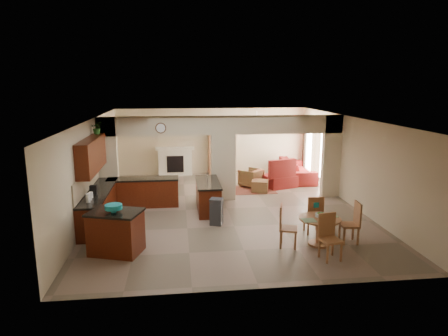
{
  "coord_description": "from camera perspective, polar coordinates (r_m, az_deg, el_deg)",
  "views": [
    {
      "loc": [
        -1.49,
        -11.83,
        3.85
      ],
      "look_at": [
        -0.06,
        0.3,
        1.23
      ],
      "focal_mm": 32.0,
      "sensor_mm": 36.0,
      "label": 1
    }
  ],
  "objects": [
    {
      "name": "wall_back",
      "position": [
        17.07,
        -1.66,
        3.84
      ],
      "size": [
        8.0,
        0.0,
        8.0
      ],
      "primitive_type": "plane",
      "rotation": [
        1.57,
        0.0,
        0.0
      ],
      "color": "beige",
      "rests_on": "floor"
    },
    {
      "name": "wall_left",
      "position": [
        12.33,
        -18.33,
        0.03
      ],
      "size": [
        0.0,
        10.0,
        10.0
      ],
      "primitive_type": "plane",
      "rotation": [
        1.57,
        0.0,
        1.57
      ],
      "color": "beige",
      "rests_on": "floor"
    },
    {
      "name": "chair_west",
      "position": [
        9.67,
        8.72,
        -7.96
      ],
      "size": [
        0.53,
        0.53,
        1.02
      ],
      "rotation": [
        0.0,
        0.0,
        1.25
      ],
      "color": "brown",
      "rests_on": "floor"
    },
    {
      "name": "window_a",
      "position": [
        15.37,
        14.19,
        1.8
      ],
      "size": [
        0.02,
        0.9,
        1.9
      ],
      "primitive_type": "cube",
      "color": "white",
      "rests_on": "wall_right"
    },
    {
      "name": "wall_right",
      "position": [
        13.27,
        17.85,
        0.87
      ],
      "size": [
        0.0,
        10.0,
        10.0
      ],
      "primitive_type": "plane",
      "rotation": [
        1.57,
        0.0,
        -1.57
      ],
      "color": "beige",
      "rests_on": "floor"
    },
    {
      "name": "window_b",
      "position": [
        16.95,
        12.16,
        2.83
      ],
      "size": [
        0.02,
        0.9,
        1.9
      ],
      "primitive_type": "cube",
      "color": "white",
      "rests_on": "wall_right"
    },
    {
      "name": "drape_b_left",
      "position": [
        16.38,
        12.7,
        2.49
      ],
      "size": [
        0.1,
        0.28,
        2.3
      ],
      "primitive_type": "cube",
      "color": "#3B1817",
      "rests_on": "wall_right"
    },
    {
      "name": "sofa",
      "position": [
        16.48,
        10.32,
        -0.21
      ],
      "size": [
        2.72,
        1.17,
        0.78
      ],
      "primitive_type": "imported",
      "rotation": [
        0.0,
        0.0,
        1.52
      ],
      "color": "maroon",
      "rests_on": "floor"
    },
    {
      "name": "drape_b_right",
      "position": [
        17.5,
        11.41,
        3.15
      ],
      "size": [
        0.1,
        0.28,
        2.3
      ],
      "primitive_type": "cube",
      "color": "#3B1817",
      "rests_on": "wall_right"
    },
    {
      "name": "partition_center_pier",
      "position": [
        13.2,
        -0.11,
        0.08
      ],
      "size": [
        0.8,
        0.25,
        2.2
      ],
      "primitive_type": "cube",
      "color": "beige",
      "rests_on": "floor"
    },
    {
      "name": "teal_bowl",
      "position": [
        9.3,
        -15.5,
        -5.6
      ],
      "size": [
        0.39,
        0.39,
        0.18
      ],
      "primitive_type": "cylinder",
      "color": "teal",
      "rests_on": "kitchen_island"
    },
    {
      "name": "partition_left_pier",
      "position": [
        13.24,
        -16.22,
        0.96
      ],
      "size": [
        0.6,
        0.25,
        2.8
      ],
      "primitive_type": "cube",
      "color": "beige",
      "rests_on": "floor"
    },
    {
      "name": "chair_east",
      "position": [
        10.28,
        17.94,
        -7.21
      ],
      "size": [
        0.45,
        0.45,
        1.02
      ],
      "rotation": [
        0.0,
        0.0,
        4.64
      ],
      "color": "brown",
      "rests_on": "floor"
    },
    {
      "name": "dining_table",
      "position": [
        9.95,
        13.49,
        -8.13
      ],
      "size": [
        1.0,
        1.0,
        0.68
      ],
      "color": "brown",
      "rests_on": "floor"
    },
    {
      "name": "floor",
      "position": [
        12.52,
        0.43,
        -5.8
      ],
      "size": [
        10.0,
        10.0,
        0.0
      ],
      "primitive_type": "plane",
      "color": "#7D6856",
      "rests_on": "ground"
    },
    {
      "name": "armchair",
      "position": [
        15.06,
        3.88,
        -1.4
      ],
      "size": [
        1.05,
        1.05,
        0.68
      ],
      "primitive_type": "imported",
      "rotation": [
        0.0,
        0.0,
        3.9
      ],
      "color": "maroon",
      "rests_on": "floor"
    },
    {
      "name": "partition_right_pier",
      "position": [
        14.05,
        15.06,
        1.64
      ],
      "size": [
        0.6,
        0.25,
        2.8
      ],
      "primitive_type": "cube",
      "color": "beige",
      "rests_on": "floor"
    },
    {
      "name": "chaise",
      "position": [
        15.2,
        7.92,
        -1.83
      ],
      "size": [
        1.34,
        1.22,
        0.44
      ],
      "primitive_type": "cube",
      "rotation": [
        0.0,
        0.0,
        0.33
      ],
      "color": "maroon",
      "rests_on": "floor"
    },
    {
      "name": "drape_a_left",
      "position": [
        14.81,
        14.86,
        1.39
      ],
      "size": [
        0.1,
        0.28,
        2.3
      ],
      "primitive_type": "cube",
      "color": "#3B1817",
      "rests_on": "wall_right"
    },
    {
      "name": "trash_can",
      "position": [
        11.04,
        -1.09,
        -6.41
      ],
      "size": [
        0.4,
        0.37,
        0.69
      ],
      "primitive_type": "cube",
      "rotation": [
        0.0,
        0.0,
        -0.35
      ],
      "color": "#2D2D30",
      "rests_on": "floor"
    },
    {
      "name": "partition_header",
      "position": [
        12.98,
        -0.11,
        6.13
      ],
      "size": [
        8.0,
        0.25,
        0.6
      ],
      "primitive_type": "cube",
      "color": "beige",
      "rests_on": "partition_center_pier"
    },
    {
      "name": "chair_north",
      "position": [
        10.58,
        12.75,
        -6.36
      ],
      "size": [
        0.42,
        0.43,
        1.02
      ],
      "rotation": [
        0.0,
        0.0,
        3.13
      ],
      "color": "brown",
      "rests_on": "floor"
    },
    {
      "name": "wall_front",
      "position": [
        7.4,
        5.31,
        -7.26
      ],
      "size": [
        8.0,
        0.0,
        8.0
      ],
      "primitive_type": "plane",
      "rotation": [
        -1.57,
        0.0,
        0.0
      ],
      "color": "beige",
      "rests_on": "floor"
    },
    {
      "name": "fireplace",
      "position": [
        16.97,
        -6.98,
        1.02
      ],
      "size": [
        1.6,
        0.35,
        1.2
      ],
      "color": "white",
      "rests_on": "floor"
    },
    {
      "name": "wall_clock",
      "position": [
        12.76,
        -9.03,
        5.66
      ],
      "size": [
        0.34,
        0.03,
        0.34
      ],
      "primitive_type": "cylinder",
      "rotation": [
        1.57,
        0.0,
        0.0
      ],
      "color": "#52321B",
      "rests_on": "partition_header"
    },
    {
      "name": "plant",
      "position": [
        12.31,
        -17.69,
        5.5
      ],
      "size": [
        0.37,
        0.34,
        0.37
      ],
      "primitive_type": "imported",
      "rotation": [
        0.0,
        0.0,
        0.15
      ],
      "color": "#1E4B14",
      "rests_on": "upper_cabinets"
    },
    {
      "name": "shelving_unit",
      "position": [
        17.0,
        -0.42,
        2.11
      ],
      "size": [
        1.0,
        0.32,
        1.8
      ],
      "primitive_type": "cube",
      "color": "brown",
      "rests_on": "floor"
    },
    {
      "name": "ottoman",
      "position": [
        14.42,
        5.16,
        -2.58
      ],
      "size": [
        0.71,
        0.71,
        0.41
      ],
      "primitive_type": "cube",
      "rotation": [
        0.0,
        0.0,
        -0.29
      ],
      "color": "maroon",
      "rests_on": "floor"
    },
    {
      "name": "chair_south",
      "position": [
        9.26,
        14.74,
        -9.17
      ],
      "size": [
        0.49,
        0.49,
        1.02
      ],
      "rotation": [
        0.0,
        0.0,
        0.18
      ],
      "color": "brown",
      "rests_on": "floor"
    },
    {
      "name": "kitchen_island",
      "position": [
        9.56,
        -15.17,
        -8.82
      ],
      "size": [
        1.35,
        1.14,
        1.0
      ],
      "rotation": [
        0.0,
        0.0,
        -0.32
      ],
      "color": "#3E1007",
      "rests_on": "floor"
    },
    {
      "name": "upper_cabinets",
      "position": [
        11.43,
        -18.4,
        1.77
      ],
      "size": [
        0.35,
        2.4,
        0.9
      ],
      "primitive_type": "cube",
      "color": "#3E1007",
      "rests_on": "wall_left"
    },
    {
      "name": "peninsula",
      "position": [
        12.23,
        -2.3,
        -4.02
      ],
      "size": [
        0.7,
        1.85,
        0.91
      ],
      "color": "#3E1007",
      "rests_on": "floor"
    },
    {
      "name": "kitchen_counter",
      "position": [
        12.19,
        -14.85,
        -4.43
      ],
      "size": [
        2.52,
        3.29,
        1.48
      ],
      "color": "#3E1007",
      "rests_on": "floor"
    },
    {
      "name": "ceiling",
      "position": [
        11.97,
        0.45,
        7.07
      ],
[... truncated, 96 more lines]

